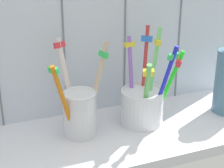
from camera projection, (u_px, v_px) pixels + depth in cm
name	position (u px, v px, depth cm)	size (l,w,h in cm)	color
counter_slab	(116.00, 138.00, 69.50)	(64.00, 22.00, 2.00)	silver
tile_wall_back	(93.00, 12.00, 71.79)	(64.00, 2.20, 45.00)	silver
toothbrush_cup_left	(79.00, 110.00, 67.01)	(12.09, 10.40, 17.30)	silver
toothbrush_cup_right	(143.00, 102.00, 71.42)	(11.00, 10.73, 19.04)	silver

